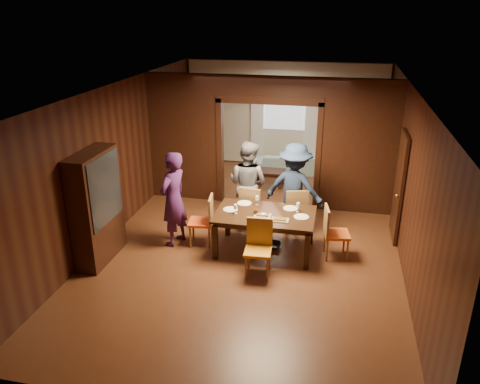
% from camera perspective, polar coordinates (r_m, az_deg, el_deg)
% --- Properties ---
extents(floor, '(9.00, 9.00, 0.00)m').
position_cam_1_polar(floor, '(9.41, 1.77, -5.15)').
color(floor, '#582D18').
rests_on(floor, ground).
extents(ceiling, '(5.50, 9.00, 0.02)m').
position_cam_1_polar(ceiling, '(8.50, 2.00, 12.55)').
color(ceiling, silver).
rests_on(ceiling, room_walls).
extents(room_walls, '(5.52, 9.01, 2.90)m').
position_cam_1_polar(room_walls, '(10.61, 3.73, 6.70)').
color(room_walls, black).
rests_on(room_walls, floor).
extents(person_purple, '(0.62, 0.77, 1.82)m').
position_cam_1_polar(person_purple, '(8.78, -8.12, -0.87)').
color(person_purple, '#3F1A4D').
rests_on(person_purple, floor).
extents(person_grey, '(1.06, 0.95, 1.79)m').
position_cam_1_polar(person_grey, '(9.48, 0.97, 1.00)').
color(person_grey, slate).
rests_on(person_grey, floor).
extents(person_navy, '(1.30, 0.92, 1.83)m').
position_cam_1_polar(person_navy, '(9.27, 6.66, 0.45)').
color(person_navy, '#1A2843').
rests_on(person_navy, floor).
extents(sofa, '(1.88, 0.97, 0.52)m').
position_cam_1_polar(sofa, '(12.81, 5.93, 3.51)').
color(sofa, '#96BAC4').
rests_on(sofa, floor).
extents(serving_bowl, '(0.35, 0.35, 0.08)m').
position_cam_1_polar(serving_bowl, '(8.58, 4.04, -2.05)').
color(serving_bowl, black).
rests_on(serving_bowl, dining_table).
extents(dining_table, '(1.79, 1.12, 0.76)m').
position_cam_1_polar(dining_table, '(8.65, 3.03, -4.92)').
color(dining_table, black).
rests_on(dining_table, floor).
extents(coffee_table, '(0.80, 0.50, 0.40)m').
position_cam_1_polar(coffee_table, '(11.86, 3.50, 1.74)').
color(coffee_table, black).
rests_on(coffee_table, floor).
extents(chair_left, '(0.50, 0.50, 0.97)m').
position_cam_1_polar(chair_left, '(8.88, -4.82, -3.47)').
color(chair_left, '#F14A16').
rests_on(chair_left, floor).
extents(chair_right, '(0.51, 0.51, 0.97)m').
position_cam_1_polar(chair_right, '(8.57, 11.72, -4.86)').
color(chair_right, '#E65515').
rests_on(chair_right, floor).
extents(chair_far_l, '(0.49, 0.49, 0.97)m').
position_cam_1_polar(chair_far_l, '(9.40, 1.55, -1.91)').
color(chair_far_l, red).
rests_on(chair_far_l, floor).
extents(chair_far_r, '(0.54, 0.54, 0.97)m').
position_cam_1_polar(chair_far_r, '(9.36, 6.72, -2.17)').
color(chair_far_r, orange).
rests_on(chair_far_r, floor).
extents(chair_near, '(0.47, 0.47, 0.97)m').
position_cam_1_polar(chair_near, '(7.85, 2.21, -7.00)').
color(chair_near, orange).
rests_on(chair_near, floor).
extents(hutch, '(0.40, 1.20, 2.00)m').
position_cam_1_polar(hutch, '(8.51, -17.09, -1.79)').
color(hutch, black).
rests_on(hutch, floor).
extents(door_right, '(0.06, 0.90, 2.10)m').
position_cam_1_polar(door_right, '(9.41, 18.81, 0.61)').
color(door_right, black).
rests_on(door_right, floor).
extents(window_far, '(1.20, 0.03, 1.30)m').
position_cam_1_polar(window_far, '(13.04, 5.47, 10.39)').
color(window_far, silver).
rests_on(window_far, back_wall).
extents(curtain_left, '(0.35, 0.06, 2.40)m').
position_cam_1_polar(curtain_left, '(13.20, 2.11, 8.61)').
color(curtain_left, white).
rests_on(curtain_left, back_wall).
extents(curtain_right, '(0.35, 0.06, 2.40)m').
position_cam_1_polar(curtain_right, '(13.03, 8.68, 8.21)').
color(curtain_right, white).
rests_on(curtain_right, back_wall).
extents(plate_left, '(0.27, 0.27, 0.01)m').
position_cam_1_polar(plate_left, '(8.62, -1.17, -2.14)').
color(plate_left, silver).
rests_on(plate_left, dining_table).
extents(plate_far_l, '(0.27, 0.27, 0.01)m').
position_cam_1_polar(plate_far_l, '(8.89, 0.54, -1.37)').
color(plate_far_l, white).
rests_on(plate_far_l, dining_table).
extents(plate_far_r, '(0.27, 0.27, 0.01)m').
position_cam_1_polar(plate_far_r, '(8.72, 6.16, -2.00)').
color(plate_far_r, silver).
rests_on(plate_far_r, dining_table).
extents(plate_right, '(0.27, 0.27, 0.01)m').
position_cam_1_polar(plate_right, '(8.40, 7.48, -3.02)').
color(plate_right, silver).
rests_on(plate_right, dining_table).
extents(plate_near, '(0.27, 0.27, 0.01)m').
position_cam_1_polar(plate_near, '(8.16, 2.50, -3.62)').
color(plate_near, silver).
rests_on(plate_near, dining_table).
extents(platter_a, '(0.30, 0.20, 0.04)m').
position_cam_1_polar(platter_a, '(8.38, 2.77, -2.82)').
color(platter_a, gray).
rests_on(platter_a, dining_table).
extents(platter_b, '(0.30, 0.20, 0.04)m').
position_cam_1_polar(platter_b, '(8.24, 4.91, -3.34)').
color(platter_b, gray).
rests_on(platter_b, dining_table).
extents(wineglass_left, '(0.08, 0.08, 0.18)m').
position_cam_1_polar(wineglass_left, '(8.43, -0.54, -2.09)').
color(wineglass_left, white).
rests_on(wineglass_left, dining_table).
extents(wineglass_far, '(0.08, 0.08, 0.18)m').
position_cam_1_polar(wineglass_far, '(8.81, 2.10, -1.01)').
color(wineglass_far, white).
rests_on(wineglass_far, dining_table).
extents(wineglass_right, '(0.08, 0.08, 0.18)m').
position_cam_1_polar(wineglass_right, '(8.57, 7.08, -1.87)').
color(wineglass_right, white).
rests_on(wineglass_right, dining_table).
extents(tumbler, '(0.07, 0.07, 0.14)m').
position_cam_1_polar(tumbler, '(8.17, 2.86, -3.10)').
color(tumbler, silver).
rests_on(tumbler, dining_table).
extents(condiment_jar, '(0.08, 0.08, 0.11)m').
position_cam_1_polar(condiment_jar, '(8.42, 1.94, -2.39)').
color(condiment_jar, '#462810').
rests_on(condiment_jar, dining_table).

